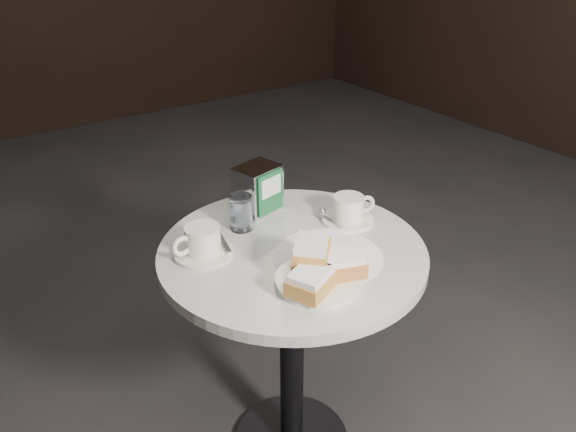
# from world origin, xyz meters

# --- Properties ---
(cafe_table) EXTENTS (0.70, 0.70, 0.74)m
(cafe_table) POSITION_xyz_m (0.00, 0.00, 0.55)
(cafe_table) COLOR black
(cafe_table) RESTS_ON ground
(sugar_spill) EXTENTS (0.32, 0.32, 0.00)m
(sugar_spill) POSITION_xyz_m (0.05, -0.09, 0.75)
(sugar_spill) COLOR white
(sugar_spill) RESTS_ON cafe_table
(beignet_plate) EXTENTS (0.23, 0.23, 0.10)m
(beignet_plate) POSITION_xyz_m (-0.04, -0.17, 0.78)
(beignet_plate) COLOR silver
(beignet_plate) RESTS_ON cafe_table
(coffee_cup_left) EXTENTS (0.17, 0.16, 0.08)m
(coffee_cup_left) POSITION_xyz_m (-0.21, 0.10, 0.78)
(coffee_cup_left) COLOR silver
(coffee_cup_left) RESTS_ON cafe_table
(coffee_cup_right) EXTENTS (0.18, 0.18, 0.08)m
(coffee_cup_right) POSITION_xyz_m (0.21, 0.03, 0.78)
(coffee_cup_right) COLOR white
(coffee_cup_right) RESTS_ON cafe_table
(water_glass_left) EXTENTS (0.06, 0.06, 0.10)m
(water_glass_left) POSITION_xyz_m (-0.06, 0.16, 0.79)
(water_glass_left) COLOR white
(water_glass_left) RESTS_ON cafe_table
(water_glass_right) EXTENTS (0.09, 0.09, 0.11)m
(water_glass_right) POSITION_xyz_m (0.08, 0.25, 0.80)
(water_glass_right) COLOR white
(water_glass_right) RESTS_ON cafe_table
(napkin_dispenser) EXTENTS (0.14, 0.12, 0.14)m
(napkin_dispenser) POSITION_xyz_m (0.04, 0.22, 0.82)
(napkin_dispenser) COLOR white
(napkin_dispenser) RESTS_ON cafe_table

